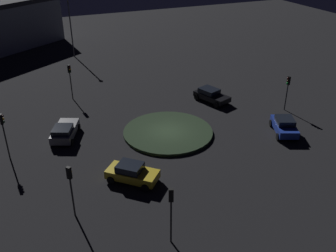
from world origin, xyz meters
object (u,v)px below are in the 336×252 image
car_yellow (132,173)px  traffic_light_southwest (70,75)px  traffic_light_southeast (71,181)px  traffic_light_south (3,127)px  traffic_light_east (171,205)px  car_blue (284,125)px  car_black (211,95)px  traffic_light_north (288,86)px  car_grey (65,131)px  streetlamp_west (70,17)px

car_yellow → traffic_light_southwest: bearing=-42.9°
car_yellow → traffic_light_southeast: traffic_light_southeast is taller
car_yellow → traffic_light_south: bearing=2.9°
traffic_light_southeast → traffic_light_east: 7.08m
car_blue → traffic_light_east: size_ratio=1.04×
traffic_light_southeast → traffic_light_south: (-9.53, -3.76, 0.16)m
car_black → traffic_light_southwest: (-6.81, -14.41, 2.17)m
traffic_light_north → car_black: bearing=-39.3°
car_grey → car_black: car_grey is taller
car_grey → traffic_light_southwest: traffic_light_southwest is taller
traffic_light_east → traffic_light_south: bearing=53.9°
traffic_light_north → car_grey: bearing=-7.2°
car_grey → traffic_light_south: traffic_light_south is taller
car_grey → traffic_light_north: (3.05, 23.03, 1.99)m
car_blue → traffic_light_southeast: (3.97, -20.86, 2.03)m
traffic_light_southeast → traffic_light_east: bearing=-81.9°
car_grey → traffic_light_south: bearing=132.5°
traffic_light_north → streetlamp_west: (-28.36, -17.38, 3.16)m
traffic_light_southeast → streetlamp_west: size_ratio=0.43×
traffic_light_southwest → traffic_light_north: size_ratio=1.07×
car_yellow → streetlamp_west: 34.76m
traffic_light_south → streetlamp_west: 29.20m
traffic_light_east → traffic_light_north: traffic_light_east is taller
car_yellow → traffic_light_southwest: 18.12m
car_blue → traffic_light_south: traffic_light_south is taller
car_black → traffic_light_southeast: bearing=-72.9°
car_grey → car_yellow: car_yellow is taller
traffic_light_southwest → traffic_light_east: bearing=-26.7°
car_yellow → streetlamp_west: bearing=-50.3°
car_yellow → streetlamp_west: streetlamp_west is taller
traffic_light_north → traffic_light_south: (-1.34, -28.04, 0.26)m
traffic_light_southwest → car_yellow: bearing=-26.1°
car_black → traffic_light_southwest: size_ratio=1.10×
traffic_light_southeast → traffic_light_south: size_ratio=0.94×
car_blue → car_black: size_ratio=0.95×
car_black → car_blue: bearing=-2.8°
traffic_light_south → traffic_light_east: bearing=-53.4°
car_grey → streetlamp_west: (-25.31, 5.65, 5.15)m
car_yellow → traffic_light_east: size_ratio=1.00×
traffic_light_east → car_grey: bearing=35.8°
car_grey → streetlamp_west: streetlamp_west is taller
traffic_light_southwest → car_black: bearing=34.6°
traffic_light_north → traffic_light_south: size_ratio=0.91×
traffic_light_southeast → streetlamp_west: bearing=41.1°
car_blue → traffic_light_south: bearing=-79.2°
car_blue → traffic_light_north: bearing=164.6°
traffic_light_north → streetlamp_west: bearing=-58.1°
car_black → traffic_light_south: (3.84, -21.80, 2.24)m
car_blue → car_yellow: size_ratio=1.04×
car_grey → traffic_light_southeast: bearing=-162.8°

